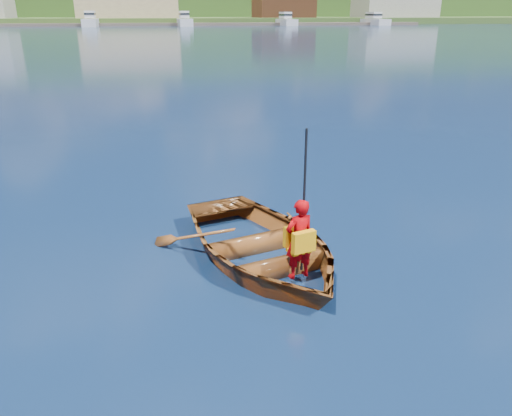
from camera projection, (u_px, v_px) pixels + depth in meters
ground at (321, 270)px, 7.55m from camera, size 600.00×600.00×0.00m
rowboat at (260, 245)px, 7.79m from camera, size 3.61×4.41×0.80m
child_paddler at (299, 239)px, 6.94m from camera, size 0.48×0.41×2.11m
dock at (152, 24)px, 142.13m from camera, size 159.94×13.93×0.80m
marina_yachts at (151, 21)px, 137.48m from camera, size 143.67×13.72×4.27m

